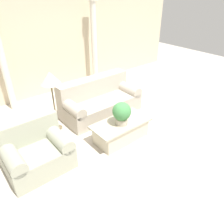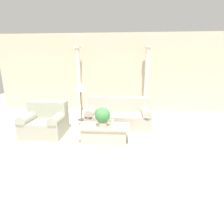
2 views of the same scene
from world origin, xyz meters
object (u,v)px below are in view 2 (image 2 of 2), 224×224
sofa_long (118,115)px  loveseat (45,121)px  floor_lamp (80,88)px  coffee_table (104,133)px  potted_plant (103,116)px

sofa_long → loveseat: same height
sofa_long → floor_lamp: bearing=179.1°
sofa_long → coffee_table: sofa_long is taller
loveseat → potted_plant: size_ratio=2.26×
floor_lamp → coffee_table: bearing=-54.2°
potted_plant → floor_lamp: size_ratio=0.36×
loveseat → floor_lamp: floor_lamp is taller
sofa_long → potted_plant: bearing=-105.4°
coffee_table → sofa_long: bearing=75.5°
sofa_long → loveseat: bearing=-158.2°
coffee_table → potted_plant: 0.49m
floor_lamp → sofa_long: bearing=-0.9°
loveseat → coffee_table: 1.82m
loveseat → potted_plant: potted_plant is taller
floor_lamp → potted_plant: bearing=-56.3°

